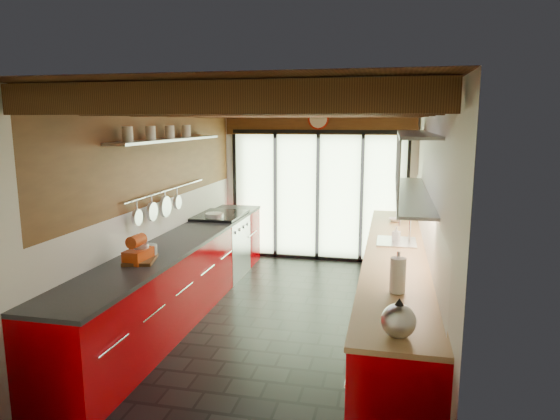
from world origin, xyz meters
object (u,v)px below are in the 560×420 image
object	(u,v)px
stand_mixer	(139,251)
paper_towel	(398,276)
bowl	(396,220)
kettle	(399,319)
soap_bottle	(396,234)

from	to	relation	value
stand_mixer	paper_towel	size ratio (longest dim) A/B	0.94
stand_mixer	bowl	world-z (taller)	stand_mixer
kettle	bowl	bearing A→B (deg)	90.00
soap_bottle	bowl	size ratio (longest dim) A/B	0.91
paper_towel	bowl	size ratio (longest dim) A/B	1.77
paper_towel	bowl	bearing A→B (deg)	90.00
kettle	bowl	size ratio (longest dim) A/B	1.46
kettle	soap_bottle	size ratio (longest dim) A/B	1.61
bowl	kettle	bearing A→B (deg)	-90.00
paper_towel	soap_bottle	size ratio (longest dim) A/B	1.96
bowl	stand_mixer	bearing A→B (deg)	-133.64
stand_mixer	bowl	distance (m)	3.68
stand_mixer	paper_towel	world-z (taller)	paper_towel
kettle	bowl	distance (m)	3.89
stand_mixer	paper_towel	xyz separation A→B (m)	(2.54, -0.36, 0.03)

